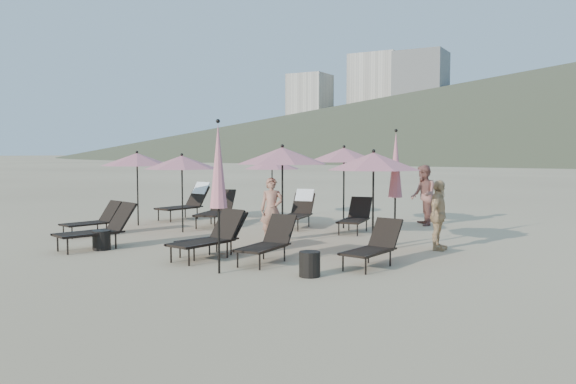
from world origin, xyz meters
The scene contains 25 objects.
ground centered at (0.00, 0.00, 0.00)m, with size 800.00×800.00×0.00m, color #D6BA8C.
hotel_skyline centered at (-93.62, 271.21, 24.18)m, with size 109.00×82.00×55.00m.
lounger_0 centered at (-5.31, 0.72, 0.40)m, with size 0.90×1.59×0.86m.
lounger_1 centered at (-3.55, -0.67, 0.47)m, with size 1.13×1.85×1.00m.
lounger_2 centered at (-0.70, -0.36, 0.44)m, with size 0.86×1.72×0.95m.
lounger_3 centered at (-0.85, 0.03, 0.41)m, with size 0.94×1.62×0.88m.
lounger_4 centered at (0.54, -0.11, 0.41)m, with size 0.63×1.55×0.88m.
lounger_5 centered at (2.48, 0.51, 0.40)m, with size 0.76×1.55×0.86m.
lounger_6 centered at (-5.57, 4.74, 0.56)m, with size 0.91×1.93×1.16m.
lounger_7 centered at (-3.70, 3.82, 0.48)m, with size 1.13×1.90×1.02m.
lounger_8 centered at (-1.46, 4.76, 0.51)m, with size 0.92×1.78×1.06m.
lounger_9 centered at (0.36, 4.62, 0.42)m, with size 0.82×1.64×0.91m.
umbrella_open_0 centered at (-3.65, 2.27, 1.88)m, with size 1.97×1.97×2.12m.
umbrella_open_1 centered at (-0.38, 2.01, 2.06)m, with size 2.17×2.17×2.33m.
umbrella_open_2 centered at (1.90, 1.95, 1.95)m, with size 2.05×2.05×2.21m.
umbrella_open_3 centered at (-3.35, 6.39, 1.77)m, with size 1.86×1.86×2.00m.
umbrella_open_4 centered at (-0.22, 5.15, 2.08)m, with size 2.18×2.18×2.35m.
umbrella_open_5 centered at (-5.73, 2.72, 1.94)m, with size 2.04×2.04×2.19m.
umbrella_closed_0 centered at (0.33, -1.41, 1.89)m, with size 0.32×0.32×2.72m.
umbrella_closed_1 centered at (2.13, 2.71, 1.85)m, with size 0.31×0.31×2.66m.
side_table_0 centered at (-3.38, -0.75, 0.21)m, with size 0.39×0.39×0.43m, color black.
side_table_1 centered at (1.83, -0.83, 0.22)m, with size 0.37×0.37×0.44m, color black.
beachgoer_a centered at (-0.73, 2.10, 0.77)m, with size 0.56×0.37×1.54m, color #AE775E.
beachgoer_b centered at (1.55, 6.89, 0.89)m, with size 0.87×0.68×1.78m, color #985C4E.
beachgoer_c centered at (3.04, 2.91, 0.77)m, with size 0.90×0.38×1.54m, color tan.
Camera 1 is at (6.27, -9.30, 2.13)m, focal length 35.00 mm.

